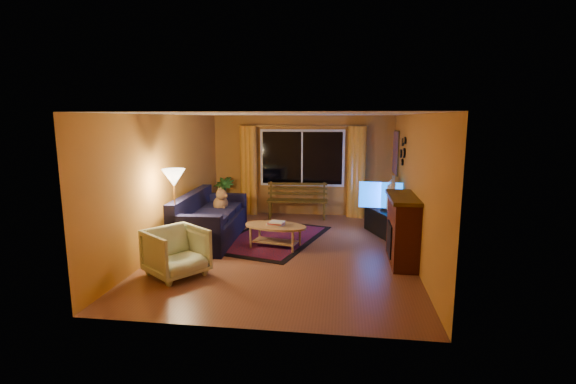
# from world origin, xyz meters

# --- Properties ---
(floor) EXTENTS (4.50, 6.00, 0.02)m
(floor) POSITION_xyz_m (0.00, 0.00, -0.01)
(floor) COLOR brown
(floor) RESTS_ON ground
(ceiling) EXTENTS (4.50, 6.00, 0.02)m
(ceiling) POSITION_xyz_m (0.00, 0.00, 2.51)
(ceiling) COLOR white
(ceiling) RESTS_ON ground
(wall_back) EXTENTS (4.50, 0.02, 2.50)m
(wall_back) POSITION_xyz_m (0.00, 3.01, 1.25)
(wall_back) COLOR #C47F30
(wall_back) RESTS_ON ground
(wall_left) EXTENTS (0.02, 6.00, 2.50)m
(wall_left) POSITION_xyz_m (-2.26, 0.00, 1.25)
(wall_left) COLOR #C47F30
(wall_left) RESTS_ON ground
(wall_right) EXTENTS (0.02, 6.00, 2.50)m
(wall_right) POSITION_xyz_m (2.26, 0.00, 1.25)
(wall_right) COLOR #C47F30
(wall_right) RESTS_ON ground
(window) EXTENTS (2.00, 0.02, 1.30)m
(window) POSITION_xyz_m (0.00, 2.94, 1.45)
(window) COLOR black
(window) RESTS_ON wall_back
(curtain_rod) EXTENTS (3.20, 0.03, 0.03)m
(curtain_rod) POSITION_xyz_m (0.00, 2.90, 2.25)
(curtain_rod) COLOR #BF8C3F
(curtain_rod) RESTS_ON wall_back
(curtain_left) EXTENTS (0.36, 0.36, 2.24)m
(curtain_left) POSITION_xyz_m (-1.35, 2.88, 1.12)
(curtain_left) COLOR orange
(curtain_left) RESTS_ON ground
(curtain_right) EXTENTS (0.36, 0.36, 2.24)m
(curtain_right) POSITION_xyz_m (1.35, 2.88, 1.12)
(curtain_right) COLOR orange
(curtain_right) RESTS_ON ground
(bench) EXTENTS (1.49, 0.53, 0.44)m
(bench) POSITION_xyz_m (-0.07, 2.54, 0.22)
(bench) COLOR #422F0B
(bench) RESTS_ON ground
(potted_plant) EXTENTS (0.65, 0.65, 0.96)m
(potted_plant) POSITION_xyz_m (-1.95, 2.64, 0.48)
(potted_plant) COLOR #235B1E
(potted_plant) RESTS_ON ground
(sofa) EXTENTS (1.09, 2.37, 0.95)m
(sofa) POSITION_xyz_m (-1.59, 0.47, 0.47)
(sofa) COLOR black
(sofa) RESTS_ON ground
(dog) EXTENTS (0.42, 0.49, 0.46)m
(dog) POSITION_xyz_m (-1.54, 0.99, 0.70)
(dog) COLOR #8E5F36
(dog) RESTS_ON sofa
(armchair) EXTENTS (1.09, 1.10, 0.83)m
(armchair) POSITION_xyz_m (-1.52, -1.49, 0.41)
(armchair) COLOR beige
(armchair) RESTS_ON ground
(floor_lamp) EXTENTS (0.34, 0.34, 1.58)m
(floor_lamp) POSITION_xyz_m (-1.86, -0.64, 0.79)
(floor_lamp) COLOR #BF8C3F
(floor_lamp) RESTS_ON ground
(rug) EXTENTS (2.35, 3.03, 0.02)m
(rug) POSITION_xyz_m (-0.38, 0.70, 0.01)
(rug) COLOR maroon
(rug) RESTS_ON ground
(coffee_table) EXTENTS (1.43, 1.43, 0.44)m
(coffee_table) POSITION_xyz_m (-0.22, 0.13, 0.22)
(coffee_table) COLOR #B3844D
(coffee_table) RESTS_ON ground
(tv_console) EXTENTS (0.84, 1.29, 0.51)m
(tv_console) POSITION_xyz_m (1.94, 1.29, 0.26)
(tv_console) COLOR black
(tv_console) RESTS_ON ground
(television) EXTENTS (0.28, 1.19, 0.68)m
(television) POSITION_xyz_m (1.94, 1.29, 0.85)
(television) COLOR black
(television) RESTS_ON tv_console
(fireplace) EXTENTS (0.40, 1.20, 1.10)m
(fireplace) POSITION_xyz_m (2.05, -0.40, 0.55)
(fireplace) COLOR maroon
(fireplace) RESTS_ON ground
(mirror_cluster) EXTENTS (0.06, 0.60, 0.56)m
(mirror_cluster) POSITION_xyz_m (2.21, 1.30, 1.80)
(mirror_cluster) COLOR black
(mirror_cluster) RESTS_ON wall_right
(painting) EXTENTS (0.04, 0.76, 0.96)m
(painting) POSITION_xyz_m (2.22, 2.45, 1.65)
(painting) COLOR #CE5417
(painting) RESTS_ON wall_right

